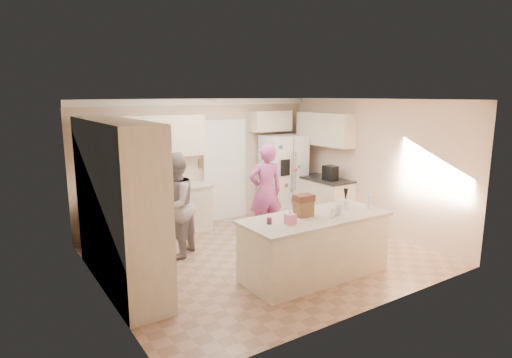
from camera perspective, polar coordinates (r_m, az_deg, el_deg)
floor at (r=7.38m, az=0.86°, el=-10.18°), size 5.20×4.60×0.02m
ceiling at (r=6.87m, az=0.92°, el=10.63°), size 5.20×4.60×0.02m
wall_back at (r=8.98m, az=-7.43°, el=2.28°), size 5.20×0.02×2.60m
wall_front at (r=5.31m, az=15.08°, el=-4.26°), size 5.20×0.02×2.60m
wall_left at (r=5.98m, az=-20.32°, el=-2.85°), size 0.02×4.60×2.60m
wall_right at (r=8.72m, az=15.23°, el=1.71°), size 0.02×4.60×2.60m
crown_back at (r=8.83m, az=-7.48°, el=10.15°), size 5.20×0.08×0.12m
pantry_bank at (r=6.27m, az=-17.91°, el=-3.24°), size 0.60×2.60×2.35m
back_base_cab at (r=8.45m, az=-13.39°, el=-4.48°), size 2.20×0.60×0.88m
back_countertop at (r=8.33m, az=-13.51°, el=-1.45°), size 2.24×0.63×0.04m
back_upper_cab at (r=8.30m, az=-14.15°, el=5.48°), size 2.20×0.35×0.80m
doorway_opening at (r=9.24m, az=-4.24°, el=1.03°), size 0.90×0.06×2.10m
doorway_casing at (r=9.21m, az=-4.13°, el=0.99°), size 1.02×0.03×2.22m
wall_frame_upper at (r=8.92m, az=-7.24°, el=3.84°), size 0.15×0.02×0.20m
wall_frame_lower at (r=8.96m, az=-7.19°, el=2.13°), size 0.15×0.02×0.20m
refrigerator at (r=9.57m, az=3.65°, el=0.47°), size 0.95×0.76×1.80m
fridge_seam at (r=9.30m, az=4.96°, el=0.13°), size 0.02×0.02×1.78m
fridge_dispenser at (r=9.11m, az=3.94°, el=1.52°), size 0.22×0.03×0.35m
fridge_handle_l at (r=9.23m, az=4.79°, el=1.00°), size 0.02×0.02×0.85m
fridge_handle_r at (r=9.29m, az=5.28°, el=1.06°), size 0.02×0.02×0.85m
over_fridge_cab at (r=9.57m, az=1.94°, el=7.73°), size 0.95×0.35×0.45m
right_base_cab at (r=9.36m, az=9.12°, el=-2.78°), size 0.60×1.20×0.88m
right_countertop at (r=9.25m, az=9.16°, el=-0.02°), size 0.63×1.24×0.04m
right_upper_cab at (r=9.35m, az=9.15°, el=6.59°), size 0.35×1.50×0.70m
coffee_maker at (r=9.05m, az=9.86°, el=0.80°), size 0.22×0.28×0.30m
island_base at (r=6.52m, az=7.85°, el=-9.00°), size 2.20×0.90×0.88m
island_top at (r=6.37m, az=7.96°, el=-5.12°), size 2.28×0.96×0.05m
utensil_crock at (r=6.81m, az=11.84°, el=-3.30°), size 0.13×0.13×0.15m
tissue_box at (r=5.94m, az=4.61°, el=-5.32°), size 0.13×0.13×0.14m
tissue_plume at (r=5.90m, az=4.62°, el=-4.30°), size 0.08×0.08×0.08m
dollhouse_body at (r=6.32m, az=6.37°, el=-3.96°), size 0.26×0.18×0.22m
dollhouse_roof at (r=6.28m, az=6.40°, el=-2.55°), size 0.28×0.20×0.10m
jam_jar at (r=5.91m, az=1.79°, el=-5.60°), size 0.07×0.07×0.09m
greeting_card_a at (r=6.30m, az=10.22°, el=-4.39°), size 0.12×0.06×0.16m
greeting_card_b at (r=6.44m, az=10.89°, el=-4.08°), size 0.12×0.05×0.16m
water_bottle at (r=6.88m, az=14.80°, el=-2.91°), size 0.07×0.07×0.24m
shaker_salt at (r=7.06m, az=11.83°, el=-3.06°), size 0.05×0.05×0.09m
shaker_pepper at (r=7.10m, az=12.23°, el=-2.98°), size 0.05×0.05×0.09m
teen_boy at (r=7.18m, az=-10.82°, el=-3.50°), size 1.08×1.07×1.76m
teen_girl at (r=7.96m, az=1.31°, el=-1.73°), size 0.73×0.55×1.79m
fridge_magnets at (r=9.29m, az=5.00°, el=0.12°), size 0.76×0.02×1.44m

